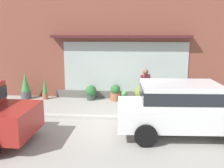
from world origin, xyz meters
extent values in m
plane|color=#9E9B93|center=(0.00, 0.00, 0.00)|extent=(60.00, 60.00, 0.00)
cube|color=#B2B2AD|center=(0.00, -0.20, 0.06)|extent=(14.00, 0.24, 0.12)
cube|color=brown|center=(0.00, 3.20, 2.48)|extent=(14.00, 0.36, 4.97)
cube|color=#ADBCB7|center=(0.22, 3.00, 1.47)|extent=(5.91, 0.03, 2.51)
cube|color=#4C1E23|center=(0.00, 2.85, 2.97)|extent=(6.51, 0.56, 0.12)
cube|color=#605E59|center=(0.00, 2.98, 0.18)|extent=(6.31, 0.20, 0.36)
cylinder|color=#4C8C47|center=(0.32, 0.55, 0.03)|extent=(0.31, 0.31, 0.06)
cylinder|color=#4C8C47|center=(0.32, 0.55, 0.40)|extent=(0.21, 0.21, 0.68)
sphere|color=#4C8C47|center=(0.32, 0.55, 0.81)|extent=(0.25, 0.25, 0.25)
cylinder|color=#4C8C47|center=(0.18, 0.55, 0.44)|extent=(0.10, 0.09, 0.09)
cylinder|color=#4C8C47|center=(0.47, 0.55, 0.44)|extent=(0.10, 0.09, 0.09)
cylinder|color=#4C8C47|center=(0.32, 0.40, 0.44)|extent=(0.09, 0.10, 0.09)
cylinder|color=#232328|center=(1.20, 1.06, 0.43)|extent=(0.12, 0.12, 0.85)
cylinder|color=#232328|center=(1.07, 0.95, 0.43)|extent=(0.12, 0.12, 0.85)
cube|color=#8E333D|center=(1.14, 1.01, 1.18)|extent=(0.38, 0.36, 0.64)
sphere|color=brown|center=(1.14, 1.01, 1.62)|extent=(0.23, 0.23, 0.23)
cylinder|color=#8E333D|center=(1.30, 1.14, 1.19)|extent=(0.08, 0.08, 0.61)
cylinder|color=#8E333D|center=(0.98, 0.87, 1.19)|extent=(0.08, 0.08, 0.61)
cube|color=black|center=(1.38, 1.19, 0.90)|extent=(0.25, 0.23, 0.28)
cube|color=white|center=(2.32, -1.48, 0.68)|extent=(4.28, 1.97, 0.70)
cube|color=white|center=(2.11, -1.49, 1.33)|extent=(2.39, 1.72, 0.67)
cube|color=#1E2328|center=(2.11, -1.49, 1.33)|extent=(2.44, 1.74, 0.37)
cylinder|color=black|center=(3.56, -0.52, 0.32)|extent=(0.66, 0.22, 0.65)
cylinder|color=black|center=(0.97, -0.68, 0.32)|extent=(0.66, 0.22, 0.65)
cylinder|color=black|center=(1.08, -2.44, 0.32)|extent=(0.66, 0.22, 0.65)
cylinder|color=black|center=(-2.89, -1.71, 0.30)|extent=(0.60, 0.18, 0.60)
cylinder|color=#33473D|center=(4.25, 2.33, 0.11)|extent=(0.49, 0.49, 0.23)
sphere|color=#23562D|center=(4.25, 2.33, 0.42)|extent=(0.53, 0.53, 0.53)
sphere|color=#B266B7|center=(4.15, 2.38, 0.53)|extent=(0.15, 0.15, 0.15)
cylinder|color=#9E6042|center=(3.33, 2.68, 0.19)|extent=(0.38, 0.38, 0.38)
cone|color=#3D8442|center=(3.33, 2.68, 0.69)|extent=(0.34, 0.34, 0.62)
cylinder|color=#33473D|center=(-1.35, 2.54, 0.13)|extent=(0.41, 0.41, 0.26)
sphere|color=#2D6B33|center=(-1.35, 2.54, 0.44)|extent=(0.52, 0.52, 0.52)
sphere|color=white|center=(-1.29, 2.47, 0.59)|extent=(0.10, 0.10, 0.10)
cylinder|color=#4C4C51|center=(-4.54, 2.48, 0.18)|extent=(0.48, 0.48, 0.36)
cone|color=#3D8442|center=(-4.54, 2.48, 0.80)|extent=(0.44, 0.44, 0.88)
cylinder|color=#9E6042|center=(-0.19, 2.54, 0.18)|extent=(0.48, 0.48, 0.37)
sphere|color=#2D6B33|center=(-0.19, 2.54, 0.53)|extent=(0.46, 0.46, 0.46)
sphere|color=#DB4C7A|center=(-0.26, 2.61, 0.58)|extent=(0.08, 0.08, 0.08)
cylinder|color=#9E6042|center=(-3.59, 2.48, 0.14)|extent=(0.27, 0.27, 0.29)
cone|color=#3D8442|center=(-3.59, 2.48, 0.65)|extent=(0.24, 0.24, 0.72)
cylinder|color=#9E6042|center=(1.01, 2.49, 0.11)|extent=(0.51, 0.51, 0.22)
sphere|color=olive|center=(1.01, 2.49, 0.44)|extent=(0.63, 0.63, 0.63)
sphere|color=#E5C64C|center=(0.98, 2.35, 0.61)|extent=(0.17, 0.17, 0.17)
sphere|color=white|center=(1.07, 2.61, 0.59)|extent=(0.17, 0.17, 0.17)
camera|label=1|loc=(0.79, -9.36, 3.16)|focal=41.81mm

